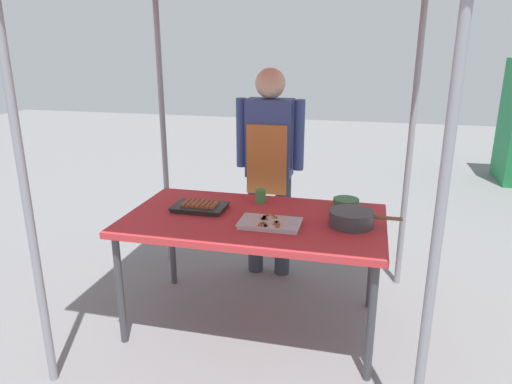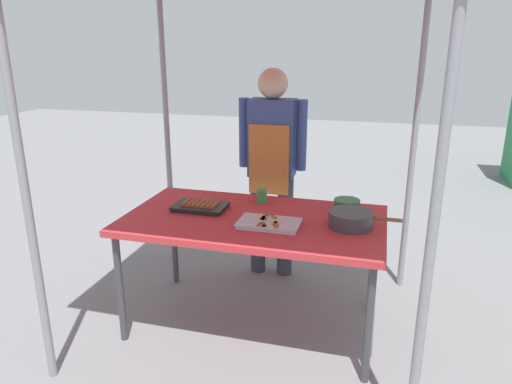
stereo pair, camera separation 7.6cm
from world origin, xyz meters
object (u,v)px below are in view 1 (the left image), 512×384
at_px(tray_grilled_sausages, 200,207).
at_px(tray_meat_skewers, 270,223).
at_px(drink_cup_near_edge, 261,196).
at_px(stall_table, 254,225).
at_px(cooking_wok, 352,218).
at_px(vendor_woman, 270,157).
at_px(condiment_bowl, 346,204).

xyz_separation_m(tray_grilled_sausages, tray_meat_skewers, (0.50, -0.17, -0.00)).
xyz_separation_m(tray_meat_skewers, drink_cup_near_edge, (-0.15, 0.42, 0.03)).
bearing_deg(stall_table, cooking_wok, -0.42).
distance_m(tray_meat_skewers, cooking_wok, 0.48).
bearing_deg(vendor_woman, tray_grilled_sausages, 65.68).
relative_size(stall_table, drink_cup_near_edge, 17.86).
bearing_deg(tray_meat_skewers, cooking_wok, 13.93).
bearing_deg(tray_grilled_sausages, vendor_woman, 65.68).
bearing_deg(stall_table, drink_cup_near_edge, 95.24).
bearing_deg(tray_grilled_sausages, drink_cup_near_edge, 34.65).
xyz_separation_m(tray_meat_skewers, cooking_wok, (0.47, 0.12, 0.03)).
bearing_deg(tray_grilled_sausages, condiment_bowl, 15.06).
xyz_separation_m(stall_table, drink_cup_near_edge, (-0.03, 0.30, 0.10)).
height_order(tray_meat_skewers, cooking_wok, cooking_wok).
xyz_separation_m(tray_grilled_sausages, vendor_woman, (0.31, 0.69, 0.19)).
bearing_deg(tray_meat_skewers, stall_table, 136.51).
xyz_separation_m(condiment_bowl, drink_cup_near_edge, (-0.57, -0.01, 0.01)).
bearing_deg(condiment_bowl, cooking_wok, -80.71).
relative_size(tray_grilled_sausages, vendor_woman, 0.21).
distance_m(cooking_wok, condiment_bowl, 0.31).
bearing_deg(cooking_wok, stall_table, 179.58).
relative_size(condiment_bowl, drink_cup_near_edge, 1.87).
relative_size(cooking_wok, vendor_woman, 0.26).
distance_m(stall_table, condiment_bowl, 0.63).
distance_m(stall_table, tray_grilled_sausages, 0.39).
bearing_deg(condiment_bowl, vendor_woman, 143.73).
relative_size(stall_table, condiment_bowl, 9.53).
height_order(condiment_bowl, drink_cup_near_edge, drink_cup_near_edge).
bearing_deg(tray_meat_skewers, drink_cup_near_edge, 110.27).
bearing_deg(tray_grilled_sausages, tray_meat_skewers, -19.11).
bearing_deg(drink_cup_near_edge, tray_meat_skewers, -69.73).
xyz_separation_m(stall_table, tray_meat_skewers, (0.13, -0.12, 0.07)).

